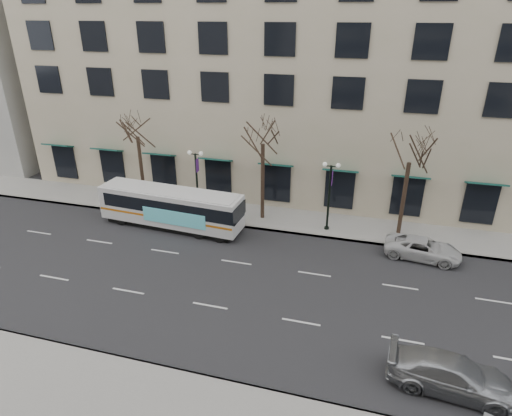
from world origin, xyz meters
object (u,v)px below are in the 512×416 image
(lamp_post_left, at_px, (197,180))
(white_pickup, at_px, (423,248))
(tree_far_left, at_px, (136,125))
(tree_far_right, at_px, (411,149))
(lamp_post_right, at_px, (329,193))
(city_bus, at_px, (172,207))
(silver_car, at_px, (451,375))
(tree_far_mid, at_px, (263,131))

(lamp_post_left, xyz_separation_m, white_pickup, (16.39, -2.09, -2.28))
(tree_far_left, bearing_deg, tree_far_right, 0.00)
(tree_far_right, distance_m, white_pickup, 6.51)
(lamp_post_right, xyz_separation_m, city_bus, (-11.06, -2.41, -1.35))
(tree_far_left, xyz_separation_m, silver_car, (21.76, -13.60, -5.94))
(tree_far_left, relative_size, tree_far_mid, 0.98)
(silver_car, bearing_deg, tree_far_mid, 45.78)
(city_bus, relative_size, white_pickup, 2.29)
(lamp_post_left, relative_size, silver_car, 1.00)
(lamp_post_left, distance_m, silver_car, 21.32)
(tree_far_right, bearing_deg, lamp_post_right, -173.15)
(tree_far_right, bearing_deg, tree_far_mid, 180.00)
(tree_far_right, bearing_deg, white_pickup, -62.49)
(white_pickup, bearing_deg, tree_far_right, 34.02)
(tree_far_mid, distance_m, city_bus, 8.59)
(tree_far_right, bearing_deg, silver_car, -82.61)
(lamp_post_left, bearing_deg, tree_far_right, 2.29)
(tree_far_mid, bearing_deg, white_pickup, -13.28)
(tree_far_mid, relative_size, white_pickup, 1.80)
(tree_far_left, distance_m, white_pickup, 22.40)
(tree_far_left, xyz_separation_m, lamp_post_right, (15.01, -0.60, -3.75))
(tree_far_mid, xyz_separation_m, tree_far_right, (10.00, -0.00, -0.48))
(tree_far_left, bearing_deg, lamp_post_right, -2.29)
(tree_far_mid, xyz_separation_m, city_bus, (-6.05, -3.01, -5.31))
(silver_car, xyz_separation_m, white_pickup, (-0.36, 10.91, -0.09))
(tree_far_mid, relative_size, city_bus, 0.78)
(tree_far_right, height_order, silver_car, tree_far_right)
(lamp_post_left, height_order, lamp_post_right, same)
(silver_car, bearing_deg, lamp_post_left, 57.11)
(lamp_post_right, bearing_deg, tree_far_right, 6.85)
(tree_far_left, height_order, tree_far_right, tree_far_left)
(tree_far_right, height_order, city_bus, tree_far_right)
(lamp_post_right, bearing_deg, white_pickup, -18.12)
(silver_car, height_order, white_pickup, silver_car)
(lamp_post_right, distance_m, white_pickup, 7.10)
(tree_far_left, bearing_deg, silver_car, -32.00)
(tree_far_mid, distance_m, silver_car, 19.01)
(tree_far_left, distance_m, tree_far_mid, 10.00)
(tree_far_right, xyz_separation_m, lamp_post_right, (-4.99, -0.60, -3.48))
(tree_far_right, relative_size, lamp_post_left, 1.55)
(lamp_post_right, bearing_deg, tree_far_mid, 173.17)
(city_bus, bearing_deg, silver_car, -26.69)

